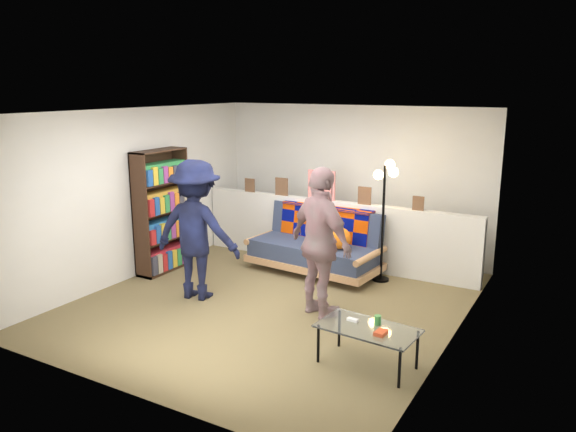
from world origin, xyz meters
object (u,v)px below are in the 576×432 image
at_px(futon_sofa, 317,246).
at_px(person_left, 196,230).
at_px(coffee_table, 368,330).
at_px(floor_lamp, 385,196).
at_px(bookshelf, 162,215).
at_px(person_right, 321,243).

distance_m(futon_sofa, person_left, 1.97).
height_order(coffee_table, floor_lamp, floor_lamp).
xyz_separation_m(floor_lamp, person_left, (-1.87, -1.80, -0.31)).
bearing_deg(bookshelf, futon_sofa, 27.89).
bearing_deg(coffee_table, bookshelf, 161.41).
distance_m(futon_sofa, bookshelf, 2.33).
bearing_deg(bookshelf, person_right, -7.55).
distance_m(bookshelf, person_left, 1.29).
distance_m(coffee_table, person_right, 1.41).
distance_m(futon_sofa, floor_lamp, 1.29).
height_order(futon_sofa, person_right, person_right).
distance_m(bookshelf, floor_lamp, 3.25).
xyz_separation_m(bookshelf, coffee_table, (3.75, -1.26, -0.46)).
xyz_separation_m(coffee_table, person_left, (-2.62, 0.65, 0.52)).
xyz_separation_m(bookshelf, floor_lamp, (3.00, 1.19, 0.37)).
xyz_separation_m(bookshelf, person_left, (1.13, -0.61, 0.06)).
bearing_deg(floor_lamp, bookshelf, -158.45).
bearing_deg(floor_lamp, person_left, -136.11).
distance_m(futon_sofa, coffee_table, 2.90).
distance_m(bookshelf, coffee_table, 3.99).
bearing_deg(futon_sofa, person_left, -117.81).
distance_m(bookshelf, person_right, 2.81).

